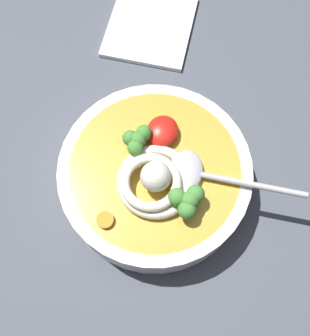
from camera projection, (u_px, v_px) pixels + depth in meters
table_slab at (187, 175)px, 60.18cm from camera, size 91.66×91.66×3.94cm
soup_bowl at (155, 176)px, 54.57cm from camera, size 25.68×25.68×6.28cm
noodle_pile at (154, 180)px, 49.64cm from camera, size 11.03×10.81×4.43cm
soup_spoon at (200, 174)px, 50.56cm from camera, size 6.44×17.46×1.60cm
chili_sauce_dollop at (163, 131)px, 52.54cm from camera, size 4.67×4.20×2.10cm
broccoli_floret_far at (188, 201)px, 47.81cm from camera, size 4.48×3.86×3.54cm
broccoli_floret_right at (137, 140)px, 50.97cm from camera, size 4.08×3.51×3.23cm
carrot_slice_beside_noodles at (105, 220)px, 48.86cm from camera, size 2.15×2.15×0.69cm
carrot_slice_rear at (174, 182)px, 50.79cm from camera, size 2.50×2.50×0.46cm
carrot_slice_extra_b at (168, 204)px, 49.53cm from camera, size 2.08×2.08×0.79cm
folded_napkin at (150, 26)px, 67.54cm from camera, size 16.71×15.26×0.80cm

